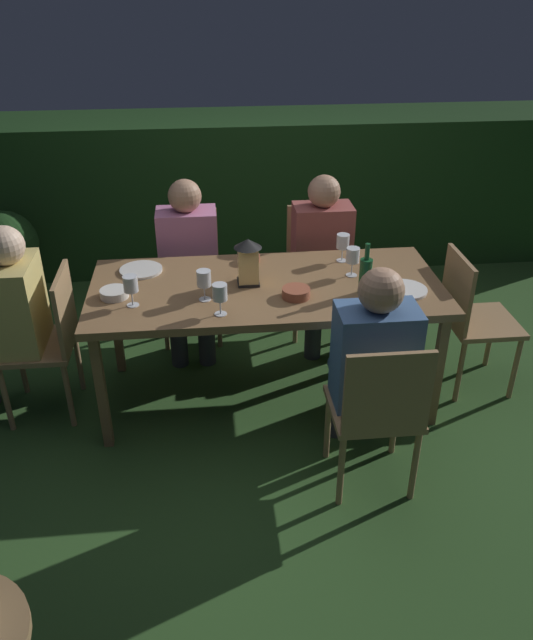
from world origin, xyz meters
The scene contains 25 objects.
ground_plane centered at (0.00, 0.00, 0.00)m, with size 16.00×16.00×0.00m, color #2D5123.
dining_table centered at (0.00, 0.00, 0.70)m, with size 1.96×0.88×0.75m.
chair_side_left_b centered at (0.44, -0.83, 0.49)m, with size 0.42×0.40×0.87m.
person_in_blue centered at (0.44, -0.64, 0.64)m, with size 0.38×0.47×1.15m.
chair_head_near centered at (-1.23, 0.00, 0.49)m, with size 0.40×0.42×0.87m.
person_in_mustard centered at (-1.42, 0.00, 0.64)m, with size 0.48×0.38×1.15m.
chair_side_right_a centered at (-0.44, 0.83, 0.49)m, with size 0.42×0.40×0.87m.
person_in_pink centered at (-0.44, 0.64, 0.64)m, with size 0.38×0.47×1.15m.
chair_head_far centered at (1.23, 0.00, 0.49)m, with size 0.40×0.42×0.87m.
chair_side_right_b centered at (0.44, 0.83, 0.49)m, with size 0.42×0.40×0.87m.
person_in_rust centered at (0.44, 0.64, 0.64)m, with size 0.38×0.47×1.15m.
lantern_centerpiece centered at (-0.10, 0.03, 0.90)m, with size 0.15×0.15×0.27m.
green_bottle_on_table centered at (0.51, -0.16, 0.86)m, with size 0.07×0.07×0.29m.
wine_glass_a centered at (0.48, 0.28, 0.87)m, with size 0.08×0.08×0.17m.
wine_glass_b centered at (0.50, 0.07, 0.87)m, with size 0.08×0.08×0.17m.
wine_glass_c centered at (-0.34, -0.14, 0.87)m, with size 0.08×0.08×0.17m.
wine_glass_d centered at (-0.72, -0.17, 0.87)m, with size 0.08×0.08×0.17m.
wine_glass_e centered at (-0.27, -0.31, 0.87)m, with size 0.08×0.08×0.17m.
plate_a centered at (-0.71, 0.25, 0.76)m, with size 0.25×0.25×0.01m, color silver.
plate_b centered at (0.74, -0.15, 0.76)m, with size 0.24×0.24×0.01m, color white.
bowl_olives centered at (-0.83, -0.06, 0.77)m, with size 0.15×0.15×0.04m.
bowl_bread centered at (0.14, -0.16, 0.78)m, with size 0.15×0.15×0.05m.
bowl_salad centered at (-0.06, 0.32, 0.77)m, with size 0.11×0.11×0.04m.
hedge_backdrop centered at (0.00, 2.11, 0.61)m, with size 6.17×0.78×1.23m, color #193816.
potted_plant_by_hedge centered at (-1.81, 1.37, 0.45)m, with size 0.50×0.50×0.75m.
Camera 1 is at (-0.33, -3.15, 2.32)m, focal length 35.64 mm.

